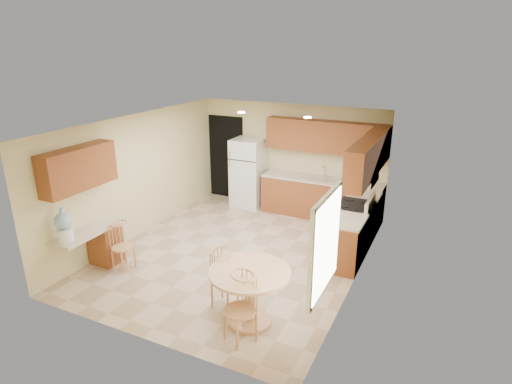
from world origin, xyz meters
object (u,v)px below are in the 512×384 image
at_px(stove, 354,226).
at_px(chair_desk, 119,244).
at_px(refrigerator, 248,173).
at_px(chair_table_a, 221,275).
at_px(dining_table, 250,289).
at_px(water_crock, 64,227).
at_px(chair_table_b, 236,306).

relative_size(stove, chair_desk, 1.28).
xyz_separation_m(refrigerator, chair_desk, (-0.60, -3.84, -0.31)).
bearing_deg(chair_table_a, chair_desk, -91.98).
distance_m(chair_table_a, chair_desk, 2.18).
xyz_separation_m(dining_table, water_crock, (-3.17, -0.31, 0.47)).
relative_size(chair_table_b, water_crock, 1.72).
bearing_deg(chair_table_a, stove, 158.56).
bearing_deg(refrigerator, chair_desk, -98.87).
xyz_separation_m(stove, chair_table_a, (-1.30, -2.83, 0.08)).
distance_m(refrigerator, chair_desk, 3.90).
bearing_deg(chair_table_a, refrigerator, -155.44).
relative_size(refrigerator, dining_table, 1.45).
bearing_deg(refrigerator, water_crock, -103.08).
height_order(refrigerator, stove, refrigerator).
height_order(stove, chair_table_b, stove).
height_order(stove, chair_desk, stove).
relative_size(dining_table, chair_desk, 1.34).
height_order(stove, water_crock, water_crock).
bearing_deg(refrigerator, chair_table_a, -68.78).
distance_m(chair_desk, water_crock, 0.96).
xyz_separation_m(chair_table_b, chair_desk, (-2.77, 0.85, -0.08)).
bearing_deg(stove, chair_table_a, -114.78).
distance_m(chair_table_b, water_crock, 3.25).
relative_size(refrigerator, water_crock, 2.92).
height_order(chair_table_b, water_crock, water_crock).
distance_m(refrigerator, water_crock, 4.64).
height_order(chair_table_a, water_crock, water_crock).
bearing_deg(chair_desk, chair_table_a, 95.65).
xyz_separation_m(refrigerator, water_crock, (-1.05, -4.52, 0.20)).
xyz_separation_m(refrigerator, chair_table_b, (2.17, -4.69, -0.23)).
xyz_separation_m(dining_table, chair_desk, (-2.72, 0.37, -0.03)).
distance_m(chair_table_a, water_crock, 2.71).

